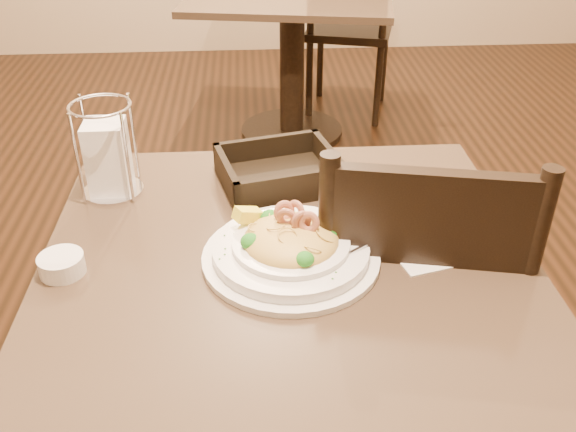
{
  "coord_description": "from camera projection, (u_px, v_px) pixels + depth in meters",
  "views": [
    {
      "loc": [
        -0.06,
        -0.94,
        1.41
      ],
      "look_at": [
        0.0,
        0.02,
        0.81
      ],
      "focal_mm": 40.0,
      "sensor_mm": 36.0,
      "label": 1
    }
  ],
  "objects": [
    {
      "name": "dining_chair_near",
      "position": [
        411.0,
        311.0,
        1.39
      ],
      "size": [
        0.5,
        0.5,
        0.93
      ],
      "rotation": [
        0.0,
        0.0,
        2.94
      ],
      "color": "black",
      "rests_on": "ground"
    },
    {
      "name": "side_plate",
      "position": [
        372.0,
        185.0,
        1.39
      ],
      "size": [
        0.19,
        0.19,
        0.01
      ],
      "primitive_type": "cylinder",
      "rotation": [
        0.0,
        0.0,
        0.42
      ],
      "color": "white",
      "rests_on": "main_table"
    },
    {
      "name": "bread_basket",
      "position": [
        279.0,
        173.0,
        1.39
      ],
      "size": [
        0.29,
        0.25,
        0.07
      ],
      "rotation": [
        0.0,
        0.0,
        0.25
      ],
      "color": "black",
      "rests_on": "main_table"
    },
    {
      "name": "napkin_caddy",
      "position": [
        108.0,
        155.0,
        1.33
      ],
      "size": [
        0.13,
        0.13,
        0.2
      ],
      "rotation": [
        0.0,
        0.0,
        -0.19
      ],
      "color": "silver",
      "rests_on": "main_table"
    },
    {
      "name": "main_table",
      "position": [
        289.0,
        351.0,
        1.29
      ],
      "size": [
        0.9,
        0.9,
        0.73
      ],
      "color": "black",
      "rests_on": "ground"
    },
    {
      "name": "dining_chair_far",
      "position": [
        349.0,
        23.0,
        3.29
      ],
      "size": [
        0.52,
        0.52,
        0.93
      ],
      "rotation": [
        0.0,
        0.0,
        2.88
      ],
      "color": "black",
      "rests_on": "ground"
    },
    {
      "name": "butter_ramekin",
      "position": [
        62.0,
        265.0,
        1.12
      ],
      "size": [
        0.09,
        0.09,
        0.03
      ],
      "primitive_type": "cylinder",
      "rotation": [
        0.0,
        0.0,
        0.07
      ],
      "color": "white",
      "rests_on": "main_table"
    },
    {
      "name": "pasta_bowl",
      "position": [
        291.0,
        247.0,
        1.15
      ],
      "size": [
        0.35,
        0.32,
        0.1
      ],
      "rotation": [
        0.0,
        0.0,
        0.42
      ],
      "color": "white",
      "rests_on": "main_table"
    },
    {
      "name": "drink_glass",
      "position": [
        429.0,
        221.0,
        1.15
      ],
      "size": [
        0.15,
        0.15,
        0.14
      ],
      "rotation": [
        0.0,
        0.0,
        0.26
      ],
      "color": "white",
      "rests_on": "main_table"
    },
    {
      "name": "background_table",
      "position": [
        292.0,
        38.0,
        3.07
      ],
      "size": [
        1.04,
        1.04,
        0.73
      ],
      "rotation": [
        0.0,
        0.0,
        -0.17
      ],
      "color": "black",
      "rests_on": "ground"
    }
  ]
}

